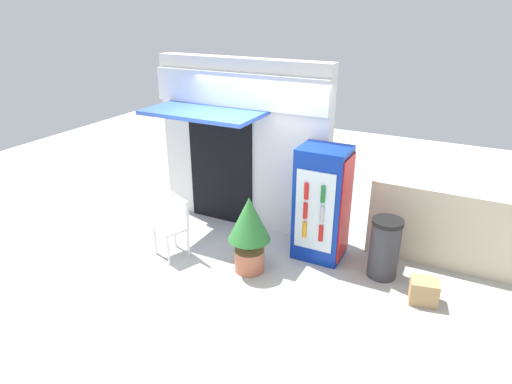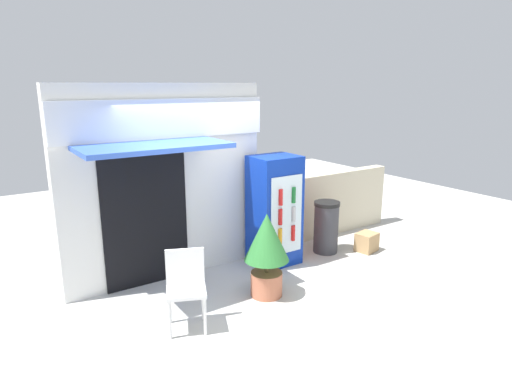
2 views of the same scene
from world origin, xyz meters
name	(u,v)px [view 1 (image 1 of 2)]	position (x,y,z in m)	size (l,w,h in m)	color
ground	(232,265)	(0.00, 0.00, 0.00)	(16.00, 16.00, 0.00)	beige
storefront_building	(241,142)	(-0.56, 1.31, 1.45)	(2.96, 1.20, 2.77)	silver
drink_cooler	(322,204)	(1.04, 0.85, 0.85)	(0.72, 0.65, 1.70)	#0C2D9E
plastic_chair	(175,222)	(-0.91, -0.10, 0.54)	(0.56, 0.54, 0.91)	white
potted_plant_near_shop	(249,228)	(0.29, 0.00, 0.68)	(0.59, 0.59, 1.14)	#BC6B4C
trash_bin	(385,248)	(2.01, 0.72, 0.44)	(0.43, 0.43, 0.87)	#38383D
stone_boundary_wall	(455,231)	(2.83, 1.38, 0.58)	(2.40, 0.21, 1.17)	beige
cardboard_box	(424,291)	(2.61, 0.36, 0.16)	(0.34, 0.29, 0.32)	tan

